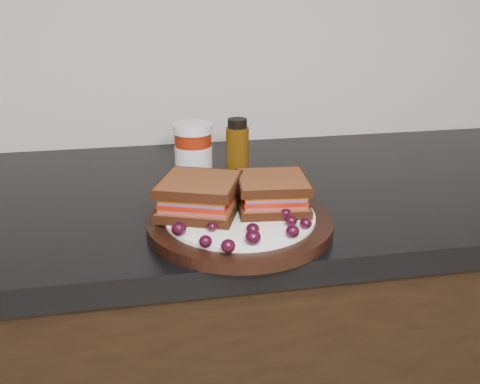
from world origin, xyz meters
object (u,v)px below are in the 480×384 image
object	(u,v)px
oil_bottle	(237,150)
sandwich_left	(199,196)
condiment_jar	(193,152)
plate	(240,223)

from	to	relation	value
oil_bottle	sandwich_left	bearing A→B (deg)	-116.13
condiment_jar	oil_bottle	bearing A→B (deg)	-16.35
plate	oil_bottle	size ratio (longest dim) A/B	2.36
sandwich_left	oil_bottle	xyz separation A→B (m)	(0.09, 0.19, 0.01)
oil_bottle	plate	bearing A→B (deg)	-99.44
plate	oil_bottle	bearing A→B (deg)	80.56
sandwich_left	plate	bearing A→B (deg)	1.39
plate	condiment_jar	distance (m)	0.24
plate	condiment_jar	size ratio (longest dim) A/B	2.61
sandwich_left	condiment_jar	xyz separation A→B (m)	(0.01, 0.21, 0.00)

